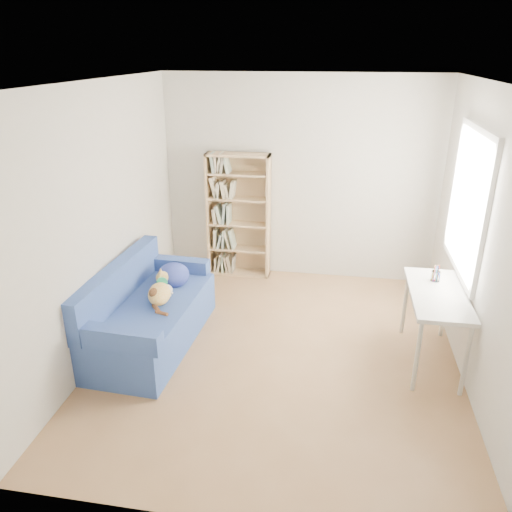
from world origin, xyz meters
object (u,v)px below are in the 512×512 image
Objects in this scene: desk at (437,300)px; pen_cup at (436,275)px; sofa at (149,313)px; bookshelf at (239,220)px.

pen_cup is (0.01, 0.26, 0.14)m from desk.
sofa reaches higher than desk.
bookshelf is (0.58, 1.85, 0.43)m from sofa.
sofa is at bearing -172.44° from pen_cup.
sofa is 1.61× the size of desk.
pen_cup is at bearing 10.69° from sofa.
desk is at bearing 5.50° from sofa.
desk is 0.30m from pen_cup.
pen_cup reaches higher than sofa.
bookshelf is 1.48× the size of desk.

